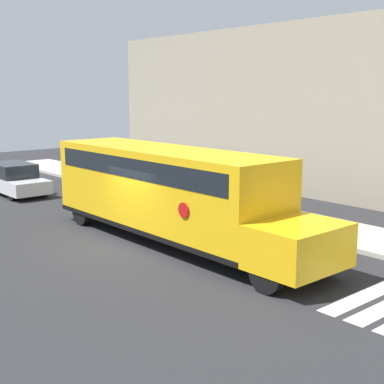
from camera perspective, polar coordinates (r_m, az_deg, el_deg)
The scene contains 5 objects.
ground_plane at distance 17.53m, azimuth -6.97°, elevation -5.79°, with size 60.00×60.00×0.00m, color #28282B.
sidewalk_strip at distance 21.67m, azimuth 7.48°, elevation -2.42°, with size 44.00×3.00×0.15m.
building_backdrop at distance 26.34m, azimuth 17.30°, elevation 8.34°, with size 32.00×4.00×8.20m.
school_bus at distance 17.61m, azimuth -2.43°, elevation 0.31°, with size 11.43×2.57×3.10m.
parked_car at distance 27.58m, azimuth -18.44°, elevation 1.33°, with size 4.54×1.80×1.50m.
Camera 1 is at (14.05, -9.26, 4.92)m, focal length 50.00 mm.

